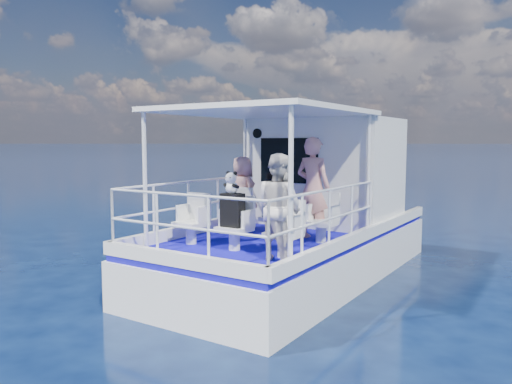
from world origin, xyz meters
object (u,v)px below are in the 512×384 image
at_px(passenger_port_fwd, 242,193).
at_px(backpack_center, 232,210).
at_px(passenger_stbd_aft, 279,207).
at_px(panda, 232,182).

distance_m(passenger_port_fwd, backpack_center, 1.99).
relative_size(passenger_stbd_aft, panda, 4.50).
height_order(passenger_port_fwd, panda, passenger_port_fwd).
bearing_deg(backpack_center, panda, -116.79).
distance_m(passenger_port_fwd, passenger_stbd_aft, 2.70).
bearing_deg(panda, passenger_stbd_aft, -8.82).
bearing_deg(passenger_stbd_aft, passenger_port_fwd, -28.78).
height_order(passenger_stbd_aft, panda, passenger_stbd_aft).
height_order(passenger_port_fwd, backpack_center, passenger_port_fwd).
bearing_deg(backpack_center, passenger_port_fwd, 120.02).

